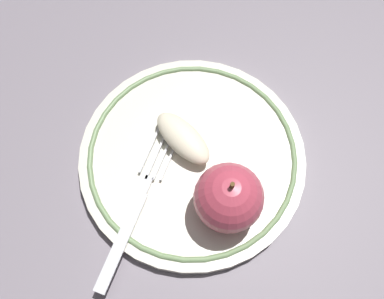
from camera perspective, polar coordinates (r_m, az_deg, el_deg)
ground_plane at (r=0.47m, az=-1.28°, el=-1.40°), size 2.00×2.00×0.00m
plate at (r=0.46m, az=-0.00°, el=-1.36°), size 0.24×0.24×0.02m
apple_red_whole at (r=0.41m, az=4.92°, el=-6.42°), size 0.07×0.07×0.08m
apple_slice_front at (r=0.45m, az=-0.72°, el=1.50°), size 0.07×0.08×0.02m
fork at (r=0.44m, az=-7.38°, el=-7.50°), size 0.19×0.07×0.00m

